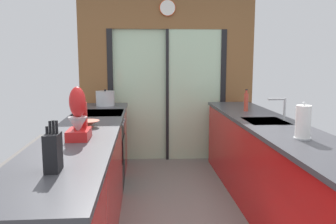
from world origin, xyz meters
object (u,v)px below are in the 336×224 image
mixing_bowl (88,124)px  knife_block (53,152)px  soap_bottle (246,102)px  paper_towel_roll (303,122)px  oven_range (100,150)px  stand_mixer (78,119)px  stock_pot (105,98)px

mixing_bowl → knife_block: (0.00, -1.31, 0.08)m
soap_bottle → paper_towel_roll: size_ratio=0.90×
oven_range → paper_towel_roll: (1.80, -1.54, 0.60)m
oven_range → knife_block: (0.02, -2.23, 0.58)m
mixing_bowl → knife_block: size_ratio=0.72×
oven_range → soap_bottle: (1.80, -0.01, 0.58)m
stand_mixer → soap_bottle: (1.78, 1.41, -0.04)m
mixing_bowl → stock_pot: bearing=90.0°
oven_range → soap_bottle: soap_bottle is taller
knife_block → stock_pot: (-0.00, 2.87, -0.01)m
oven_range → knife_block: 2.31m
stand_mixer → stock_pot: (-0.00, 2.05, -0.06)m
mixing_bowl → knife_block: bearing=-90.0°
knife_block → stand_mixer: stand_mixer is taller
oven_range → paper_towel_roll: paper_towel_roll is taller
stand_mixer → paper_towel_roll: bearing=-4.0°
mixing_bowl → paper_towel_roll: (1.78, -0.62, 0.10)m
knife_block → stand_mixer: 0.81m
oven_range → mixing_bowl: bearing=-88.9°
mixing_bowl → stock_pot: (0.00, 1.56, 0.07)m
stand_mixer → stock_pot: bearing=90.0°
mixing_bowl → paper_towel_roll: size_ratio=0.70×
knife_block → paper_towel_roll: size_ratio=0.98×
knife_block → soap_bottle: knife_block is taller
knife_block → stock_pot: size_ratio=1.14×
stand_mixer → soap_bottle: size_ratio=1.55×
oven_range → knife_block: bearing=-89.5°
mixing_bowl → oven_range: bearing=91.1°
oven_range → mixing_bowl: (0.02, -0.93, 0.50)m
knife_block → stock_pot: knife_block is taller
soap_bottle → mixing_bowl: bearing=-152.7°
stock_pot → paper_towel_roll: (1.78, -2.18, 0.03)m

